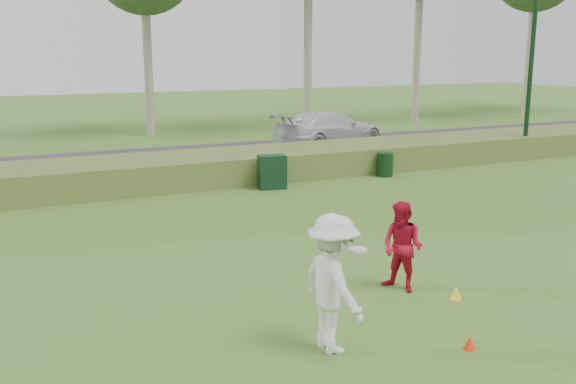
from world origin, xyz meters
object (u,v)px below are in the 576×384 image
lamp_post (535,16)px  player_red (402,247)px  trash_bin (385,164)px  cone_yellow (456,293)px  utility_cabinet (272,172)px  car_right (330,129)px  player_white (333,283)px  cone_orange (470,343)px

lamp_post → player_red: size_ratio=4.97×
lamp_post → trash_bin: bearing=-173.7°
cone_yellow → utility_cabinet: utility_cabinet is taller
car_right → trash_bin: bearing=154.3°
player_red → utility_cabinet: bearing=146.3°
lamp_post → utility_cabinet: 12.77m
cone_yellow → player_white: bearing=-165.4°
utility_cabinet → player_red: bearing=-89.4°
cone_yellow → trash_bin: size_ratio=0.28×
player_white → utility_cabinet: 11.29m
player_red → car_right: size_ratio=0.30×
player_white → trash_bin: size_ratio=2.47×
cone_orange → utility_cabinet: size_ratio=0.19×
cone_orange → car_right: 20.12m
lamp_post → trash_bin: 8.99m
player_red → cone_yellow: bearing=14.5°
cone_orange → cone_yellow: bearing=55.9°
lamp_post → car_right: (-5.71, 6.00, -4.75)m
player_white → cone_orange: (1.82, -0.86, -0.92)m
player_red → cone_yellow: 1.22m
player_red → utility_cabinet: (1.50, 9.08, -0.29)m
lamp_post → utility_cabinet: bearing=-175.2°
cone_orange → cone_yellow: 1.96m
utility_cabinet → trash_bin: bearing=12.3°
lamp_post → player_red: lamp_post is taller
cone_yellow → trash_bin: (5.26, 10.03, 0.30)m
player_red → car_right: bearing=130.7°
player_red → utility_cabinet: size_ratio=1.54×
player_white → cone_yellow: bearing=-78.3°
cone_orange → utility_cabinet: utility_cabinet is taller
player_white → utility_cabinet: (3.80, 10.62, -0.48)m
player_white → utility_cabinet: size_ratio=1.91×
cone_yellow → trash_bin: trash_bin is taller
player_white → lamp_post: bearing=-56.1°
player_white → car_right: 20.13m
cone_orange → trash_bin: trash_bin is taller
cone_orange → cone_yellow: size_ratio=0.87×
player_white → cone_yellow: (2.92, 0.76, -0.90)m
player_red → utility_cabinet: 9.21m
player_red → trash_bin: player_red is taller
player_red → car_right: (7.48, 16.06, 0.02)m
lamp_post → cone_yellow: size_ratio=34.83×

